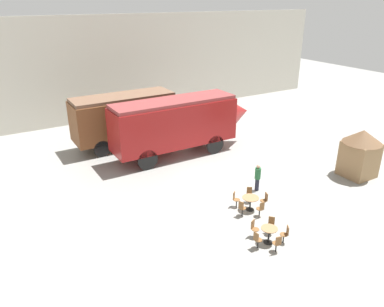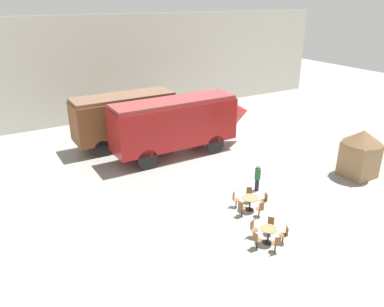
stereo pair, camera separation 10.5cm
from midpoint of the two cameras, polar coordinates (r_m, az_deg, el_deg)
ground_plane at (r=23.19m, az=4.49°, el=-3.76°), size 80.00×80.00×0.00m
backdrop_wall at (r=34.85m, az=-10.10°, el=12.84°), size 44.00×0.15×9.00m
passenger_coach_wooden at (r=27.89m, az=-10.15°, el=5.64°), size 7.42×2.65×3.83m
streamlined_locomotive at (r=25.87m, az=-1.13°, el=4.96°), size 10.64×2.48×4.03m
cafe_table_near at (r=17.53m, az=11.74°, el=-11.64°), size 0.75×0.75×0.77m
cafe_table_mid at (r=19.83m, az=9.00°, el=-7.03°), size 0.88×0.88×0.73m
cafe_chair_0 at (r=17.73m, az=14.15°, el=-11.73°), size 0.40×0.39×0.87m
cafe_chair_1 at (r=18.20m, az=12.04°, el=-10.53°), size 0.41×0.40×0.87m
cafe_chair_2 at (r=17.82m, az=9.52°, el=-11.09°), size 0.38×0.40×0.87m
cafe_chair_3 at (r=17.11m, az=9.95°, el=-12.73°), size 0.36×0.36×0.87m
cafe_chair_4 at (r=17.05m, az=12.95°, el=-13.15°), size 0.36×0.38×0.87m
cafe_chair_5 at (r=20.16m, az=11.14°, el=-6.90°), size 0.39×0.37×0.87m
cafe_chair_6 at (r=20.57m, az=8.83°, el=-6.08°), size 0.40×0.40×0.87m
cafe_chair_7 at (r=20.03m, az=6.72°, el=-6.81°), size 0.40×0.40×0.87m
cafe_chair_8 at (r=19.26m, az=7.69°, el=-8.16°), size 0.39×0.37×0.87m
cafe_chair_9 at (r=19.35m, az=10.53°, el=-8.21°), size 0.36×0.36×0.87m
visitor_person at (r=21.67m, az=10.09°, el=-3.50°), size 0.34×0.34×1.62m
ticket_kiosk at (r=24.97m, az=24.44°, el=0.34°), size 2.34×2.34×3.00m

